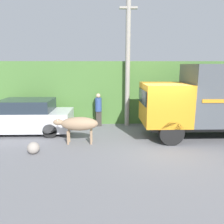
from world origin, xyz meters
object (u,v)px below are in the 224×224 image
parked_suv (26,117)px  utility_pole (128,60)px  cargo_truck (220,99)px  pedestrian_on_hill (98,108)px  brown_cow (78,124)px  roadside_rock (33,148)px

parked_suv → utility_pole: size_ratio=0.64×
cargo_truck → pedestrian_on_hill: (-5.49, 2.02, -0.81)m
cargo_truck → brown_cow: size_ratio=3.48×
brown_cow → utility_pole: bearing=49.7°
brown_cow → parked_suv: 3.15m
pedestrian_on_hill → roadside_rock: pedestrian_on_hill is taller
cargo_truck → roadside_rock: size_ratio=14.33×
brown_cow → utility_pole: 4.49m
brown_cow → utility_pole: utility_pole is taller
brown_cow → pedestrian_on_hill: bearing=73.8°
cargo_truck → utility_pole: bearing=151.6°
cargo_truck → pedestrian_on_hill: 5.91m
roadside_rock → cargo_truck: bearing=12.5°
cargo_truck → parked_suv: (-8.97, 0.93, -1.00)m
parked_suv → pedestrian_on_hill: bearing=20.1°
brown_cow → roadside_rock: bearing=-145.6°
brown_cow → utility_pole: (2.30, 2.76, 2.69)m
pedestrian_on_hill → roadside_rock: (-2.31, -3.76, -0.76)m
cargo_truck → brown_cow: 6.34m
pedestrian_on_hill → brown_cow: bearing=57.9°
parked_suv → roadside_rock: 2.96m
cargo_truck → roadside_rock: bearing=-167.5°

